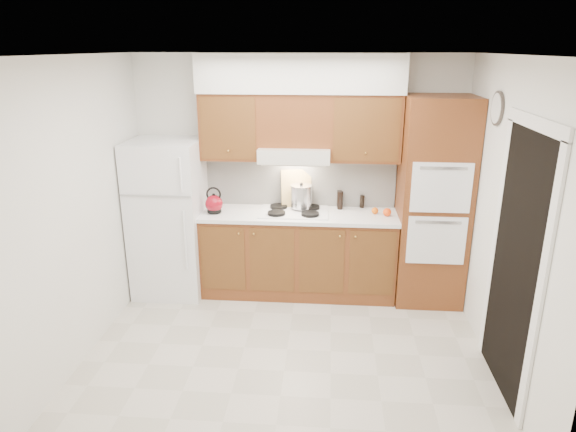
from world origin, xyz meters
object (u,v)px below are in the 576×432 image
object	(u,v)px
oven_cabinet	(433,202)
fridge	(169,218)
kettle	(214,204)
stock_pot	(301,197)

from	to	relation	value
oven_cabinet	fridge	bearing A→B (deg)	-179.30
oven_cabinet	kettle	size ratio (longest dim) A/B	11.54
kettle	stock_pot	distance (m)	0.95
fridge	stock_pot	bearing A→B (deg)	6.73
oven_cabinet	stock_pot	distance (m)	1.40
fridge	kettle	bearing A→B (deg)	-2.08
kettle	fridge	bearing A→B (deg)	-162.50
fridge	oven_cabinet	xyz separation A→B (m)	(2.85, 0.03, 0.24)
fridge	stock_pot	xyz separation A→B (m)	(1.45, 0.17, 0.23)
kettle	stock_pot	xyz separation A→B (m)	(0.93, 0.19, 0.05)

